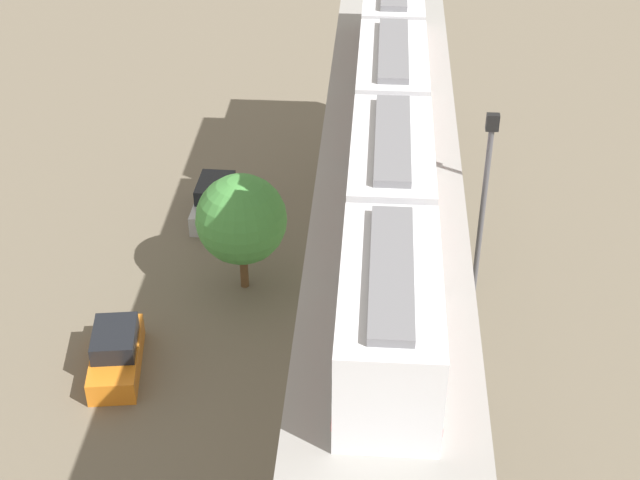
# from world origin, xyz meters

# --- Properties ---
(ground_plane) EXTENTS (120.00, 120.00, 0.00)m
(ground_plane) POSITION_xyz_m (0.00, 0.00, 0.00)
(ground_plane) COLOR #706654
(viaduct) EXTENTS (5.20, 35.80, 7.98)m
(viaduct) POSITION_xyz_m (0.00, 0.00, 6.21)
(viaduct) COLOR #999691
(viaduct) RESTS_ON ground
(train) EXTENTS (2.64, 27.45, 3.24)m
(train) POSITION_xyz_m (0.00, 0.21, 9.51)
(train) COLOR silver
(train) RESTS_ON viaduct
(parked_car_orange) EXTENTS (2.38, 4.41, 1.76)m
(parked_car_orange) POSITION_xyz_m (-10.27, -2.19, 0.74)
(parked_car_orange) COLOR orange
(parked_car_orange) RESTS_ON ground
(parked_car_silver) EXTENTS (1.91, 4.25, 1.76)m
(parked_car_silver) POSITION_xyz_m (-8.19, 9.15, 0.74)
(parked_car_silver) COLOR #B2B5BA
(parked_car_silver) RESTS_ON ground
(tree_near_viaduct) EXTENTS (3.85, 3.85, 5.40)m
(tree_near_viaduct) POSITION_xyz_m (-6.02, 3.44, 3.46)
(tree_near_viaduct) COLOR brown
(tree_near_viaduct) RESTS_ON ground
(signal_post) EXTENTS (0.44, 0.28, 10.58)m
(signal_post) POSITION_xyz_m (3.40, -0.36, 5.82)
(signal_post) COLOR #4C4C51
(signal_post) RESTS_ON ground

